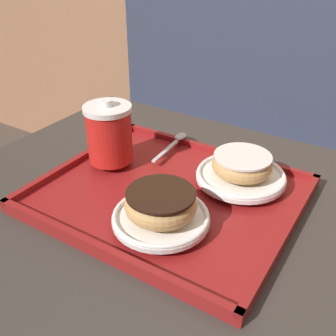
{
  "coord_description": "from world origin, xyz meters",
  "views": [
    {
      "loc": [
        0.29,
        -0.49,
        1.17
      ],
      "look_at": [
        -0.02,
        0.01,
        0.82
      ],
      "focal_mm": 42.0,
      "sensor_mm": 36.0,
      "label": 1
    }
  ],
  "objects_px": {
    "coffee_cup_front": "(109,133)",
    "spoon": "(177,140)",
    "donut_chocolate_glazed": "(161,203)",
    "donut_plain": "(242,164)"
  },
  "relations": [
    {
      "from": "coffee_cup_front",
      "to": "spoon",
      "type": "height_order",
      "value": "coffee_cup_front"
    },
    {
      "from": "coffee_cup_front",
      "to": "donut_chocolate_glazed",
      "type": "height_order",
      "value": "coffee_cup_front"
    },
    {
      "from": "coffee_cup_front",
      "to": "spoon",
      "type": "xyz_separation_m",
      "value": [
        0.07,
        0.13,
        -0.05
      ]
    },
    {
      "from": "coffee_cup_front",
      "to": "donut_plain",
      "type": "xyz_separation_m",
      "value": [
        0.25,
        0.07,
        -0.03
      ]
    },
    {
      "from": "coffee_cup_front",
      "to": "spoon",
      "type": "bearing_deg",
      "value": 61.56
    },
    {
      "from": "donut_chocolate_glazed",
      "to": "donut_plain",
      "type": "xyz_separation_m",
      "value": [
        0.06,
        0.18,
        -0.0
      ]
    },
    {
      "from": "coffee_cup_front",
      "to": "spoon",
      "type": "relative_size",
      "value": 0.91
    },
    {
      "from": "donut_plain",
      "to": "spoon",
      "type": "height_order",
      "value": "donut_plain"
    },
    {
      "from": "donut_chocolate_glazed",
      "to": "spoon",
      "type": "height_order",
      "value": "donut_chocolate_glazed"
    },
    {
      "from": "donut_plain",
      "to": "donut_chocolate_glazed",
      "type": "bearing_deg",
      "value": -107.54
    }
  ]
}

